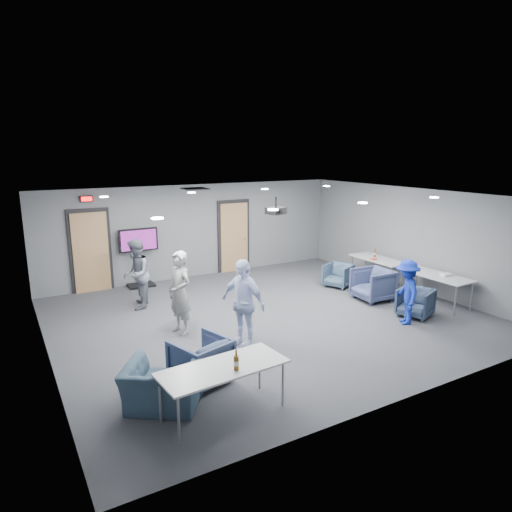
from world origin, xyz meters
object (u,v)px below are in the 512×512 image
chair_right_a (338,275)px  chair_right_b (373,285)px  table_right_b (435,276)px  person_a (180,293)px  person_b (136,274)px  bottle_front (236,362)px  tv_stand (139,254)px  bottle_right (375,254)px  person_d (406,292)px  table_right_a (378,260)px  chair_front_a (201,361)px  chair_right_c (415,303)px  chair_front_b (162,386)px  projector (276,210)px  table_front_left (223,370)px  person_c (243,303)px

chair_right_a → chair_right_b: size_ratio=0.80×
chair_right_b → table_right_b: bearing=52.9°
chair_right_a → person_a: bearing=-103.1°
person_b → bottle_front: 5.23m
bottle_front → tv_stand: bearing=84.7°
chair_right_b → bottle_right: bottle_right is taller
person_d → table_right_a: (1.62, 2.47, -0.02)m
chair_front_a → bottle_front: size_ratio=2.80×
chair_right_b → tv_stand: bearing=-127.1°
person_a → tv_stand: size_ratio=1.06×
chair_right_c → table_right_a: 2.56m
person_b → table_right_b: 7.15m
person_a → person_d: size_ratio=1.21×
chair_right_c → chair_front_b: (-6.14, -0.78, 0.02)m
chair_right_c → projector: size_ratio=1.60×
chair_right_a → table_right_b: (1.10, -2.28, 0.37)m
chair_right_c → chair_front_a: size_ratio=0.85×
chair_right_a → chair_front_b: bearing=-84.6°
table_front_left → person_b: bearing=83.4°
table_right_a → table_front_left: (-6.55, -3.66, 0.00)m
chair_right_a → bottle_front: bearing=-75.6°
table_front_left → bottle_front: bottle_front is taller
chair_right_c → table_front_left: (-5.45, -1.38, 0.36)m
chair_right_c → chair_front_b: bearing=-103.4°
chair_right_c → chair_front_a: (-5.37, -0.38, 0.05)m
person_b → tv_stand: size_ratio=1.03×
chair_right_c → chair_right_b: bearing=159.4°
tv_stand → projector: 4.55m
person_a → chair_right_c: bearing=56.1°
chair_front_b → person_d: bearing=-139.2°
table_right_a → person_a: bearing=95.3°
chair_right_b → projector: 3.42m
chair_right_a → bottle_right: bearing=58.5°
table_right_b → projector: projector is taller
person_a → table_right_b: bearing=63.0°
chair_right_c → table_front_left: size_ratio=0.38×
table_right_b → table_front_left: bearing=105.1°
tv_stand → table_front_left: bearing=-96.4°
person_d → chair_right_b: (0.52, 1.52, -0.31)m
chair_right_c → table_right_a: table_right_a is taller
person_b → person_c: (1.17, -3.08, 0.02)m
table_front_left → tv_stand: bearing=79.2°
person_a → table_right_b: size_ratio=0.97×
table_right_a → chair_front_a: bearing=112.4°
person_c → chair_right_a: size_ratio=2.45×
chair_front_a → chair_front_b: size_ratio=0.79×
bottle_right → person_d: bearing=-122.2°
chair_right_b → chair_front_b: size_ratio=0.83×
person_c → chair_right_b: bearing=77.7°
table_right_a → tv_stand: bearing=62.0°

